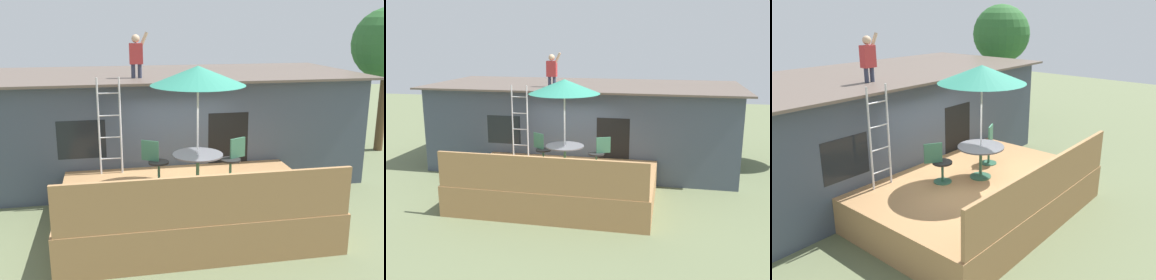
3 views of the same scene
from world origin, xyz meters
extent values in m
plane|color=#66704C|center=(0.00, 0.00, 0.00)|extent=(40.00, 40.00, 0.00)
cube|color=#424C5B|center=(0.00, 3.60, 1.39)|extent=(10.00, 4.00, 2.78)
cube|color=#66564C|center=(0.00, 3.60, 2.81)|extent=(10.50, 4.50, 0.06)
cube|color=black|center=(-2.21, 1.61, 1.55)|extent=(1.10, 0.03, 0.90)
cube|color=black|center=(1.28, 1.61, 1.05)|extent=(1.00, 0.03, 2.00)
cube|color=#A87A4C|center=(0.00, 0.00, 0.40)|extent=(5.24, 3.75, 0.80)
cube|color=#A87A4C|center=(0.00, -1.82, 1.25)|extent=(5.14, 0.08, 0.90)
cylinder|color=#33664C|center=(0.18, -0.03, 0.82)|extent=(0.48, 0.48, 0.03)
cylinder|color=#33664C|center=(0.18, -0.03, 1.17)|extent=(0.07, 0.07, 0.71)
cylinder|color=#4C4C51|center=(0.18, -0.03, 1.53)|extent=(1.04, 1.04, 0.03)
cylinder|color=silver|center=(0.18, -0.03, 2.00)|extent=(0.04, 0.04, 2.40)
cone|color=#338C72|center=(0.18, -0.03, 3.15)|extent=(1.90, 1.90, 0.38)
cylinder|color=silver|center=(-1.80, 1.30, 1.90)|extent=(0.04, 0.04, 2.20)
cylinder|color=silver|center=(-1.32, 1.30, 1.90)|extent=(0.04, 0.04, 2.20)
cylinder|color=silver|center=(-1.56, 1.30, 1.15)|extent=(0.48, 0.03, 0.03)
cylinder|color=silver|center=(-1.56, 1.30, 1.65)|extent=(0.48, 0.03, 0.03)
cylinder|color=silver|center=(-1.56, 1.30, 2.15)|extent=(0.48, 0.03, 0.03)
cylinder|color=silver|center=(-1.56, 1.30, 2.65)|extent=(0.48, 0.03, 0.03)
cylinder|color=#33384C|center=(-0.93, 2.46, 3.01)|extent=(0.10, 0.10, 0.34)
cylinder|color=#33384C|center=(-0.77, 2.46, 3.01)|extent=(0.10, 0.10, 0.34)
cube|color=#B73333|center=(-0.85, 2.46, 3.43)|extent=(0.32, 0.20, 0.50)
sphere|color=tan|center=(-0.85, 2.46, 3.79)|extent=(0.20, 0.20, 0.20)
cylinder|color=tan|center=(-0.67, 2.46, 3.73)|extent=(0.26, 0.08, 0.44)
cylinder|color=#33664C|center=(-0.57, 0.45, 0.81)|extent=(0.40, 0.40, 0.02)
cylinder|color=#33664C|center=(-0.57, 0.45, 1.03)|extent=(0.06, 0.06, 0.44)
cylinder|color=black|center=(-0.57, 0.45, 1.26)|extent=(0.44, 0.44, 0.04)
cube|color=#33664C|center=(-0.74, 0.55, 1.50)|extent=(0.36, 0.25, 0.44)
cylinder|color=#33664C|center=(0.99, 0.34, 0.81)|extent=(0.40, 0.40, 0.02)
cylinder|color=#33664C|center=(0.99, 0.34, 1.03)|extent=(0.06, 0.06, 0.44)
cylinder|color=black|center=(0.99, 0.34, 1.26)|extent=(0.44, 0.44, 0.04)
cube|color=#33664C|center=(1.17, 0.42, 1.50)|extent=(0.38, 0.20, 0.44)
cylinder|color=brown|center=(7.34, 4.47, 1.52)|extent=(0.28, 0.28, 3.04)
camera|label=1|loc=(-1.62, -8.68, 4.13)|focal=42.04mm
camera|label=2|loc=(2.94, -11.24, 4.40)|focal=41.03mm
camera|label=3|loc=(-6.48, -5.12, 4.43)|focal=37.23mm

